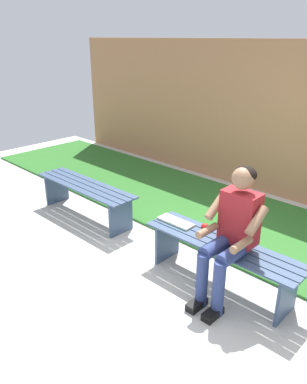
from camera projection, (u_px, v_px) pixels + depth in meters
The scene contains 8 objects.
ground_plane at pixel (72, 282), 3.85m from camera, with size 10.00×7.00×0.04m, color beige.
grass_strip at pixel (209, 210), 5.37m from camera, with size 9.00×1.93×0.03m, color #2D6B28.
brick_wall at pixel (301, 124), 5.40m from camera, with size 9.50×0.24×2.28m, color #B27A51.
bench_near at pixel (221, 253), 3.66m from camera, with size 1.64×0.43×0.47m.
bench_far at pixel (85, 192), 5.08m from camera, with size 1.66×0.43×0.47m.
person_seated at pixel (232, 230), 3.35m from camera, with size 0.50×0.69×1.28m.
apple at pixel (205, 227), 3.82m from camera, with size 0.08×0.08×0.08m, color red.
book_open at pixel (176, 222), 4.00m from camera, with size 0.41×0.16×0.02m.
Camera 1 is at (-1.73, 2.71, 2.31)m, focal length 35.23 mm.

